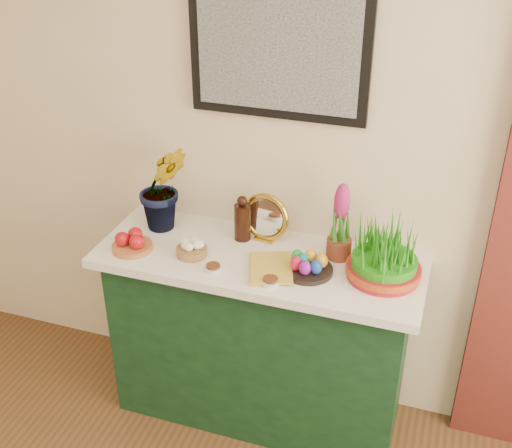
{
  "coord_description": "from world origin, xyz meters",
  "views": [
    {
      "loc": [
        0.62,
        -0.19,
        2.35
      ],
      "look_at": [
        -0.1,
        1.95,
        1.07
      ],
      "focal_mm": 45.0,
      "sensor_mm": 36.0,
      "label": 1
    }
  ],
  "objects": [
    {
      "name": "sideboard",
      "position": [
        -0.1,
        2.0,
        0.42
      ],
      "size": [
        1.3,
        0.45,
        0.85
      ],
      "primitive_type": "cube",
      "color": "#153B1E",
      "rests_on": "ground"
    },
    {
      "name": "tablecloth",
      "position": [
        -0.1,
        2.0,
        0.87
      ],
      "size": [
        1.4,
        0.55,
        0.04
      ],
      "primitive_type": "cube",
      "color": "silver",
      "rests_on": "sideboard"
    },
    {
      "name": "hyacinth_green",
      "position": [
        -0.58,
        2.1,
        1.16
      ],
      "size": [
        0.35,
        0.34,
        0.53
      ],
      "primitive_type": "imported",
      "rotation": [
        0.0,
        0.0,
        0.59
      ],
      "color": "#337E21",
      "rests_on": "tablecloth"
    },
    {
      "name": "apple_bowl",
      "position": [
        -0.64,
        1.88,
        0.93
      ],
      "size": [
        0.21,
        0.21,
        0.09
      ],
      "color": "#AD5E30",
      "rests_on": "tablecloth"
    },
    {
      "name": "garlic_basket",
      "position": [
        -0.38,
        1.92,
        0.92
      ],
      "size": [
        0.16,
        0.16,
        0.07
      ],
      "color": "#A16D41",
      "rests_on": "tablecloth"
    },
    {
      "name": "vinegar_cruet",
      "position": [
        -0.22,
        2.11,
        0.98
      ],
      "size": [
        0.07,
        0.07,
        0.21
      ],
      "color": "black",
      "rests_on": "tablecloth"
    },
    {
      "name": "mirror",
      "position": [
        -0.12,
        2.14,
        1.0
      ],
      "size": [
        0.22,
        0.08,
        0.22
      ],
      "color": "#B7912F",
      "rests_on": "tablecloth"
    },
    {
      "name": "book",
      "position": [
        -0.1,
        1.88,
        0.91
      ],
      "size": [
        0.22,
        0.27,
        0.03
      ],
      "primitive_type": "imported",
      "rotation": [
        0.0,
        0.0,
        0.33
      ],
      "color": "gold",
      "rests_on": "tablecloth"
    },
    {
      "name": "spice_dish_left",
      "position": [
        -0.24,
        1.83,
        0.9
      ],
      "size": [
        0.07,
        0.07,
        0.03
      ],
      "color": "silver",
      "rests_on": "tablecloth"
    },
    {
      "name": "spice_dish_right",
      "position": [
        0.01,
        1.81,
        0.9
      ],
      "size": [
        0.08,
        0.08,
        0.03
      ],
      "color": "silver",
      "rests_on": "tablecloth"
    },
    {
      "name": "egg_plate",
      "position": [
        0.12,
        1.94,
        0.92
      ],
      "size": [
        0.25,
        0.25,
        0.08
      ],
      "color": "black",
      "rests_on": "tablecloth"
    },
    {
      "name": "hyacinth_pink",
      "position": [
        0.22,
        2.1,
        1.04
      ],
      "size": [
        0.11,
        0.11,
        0.34
      ],
      "color": "brown",
      "rests_on": "tablecloth"
    },
    {
      "name": "wheatgrass_sabzeh",
      "position": [
        0.42,
        2.01,
        1.0
      ],
      "size": [
        0.3,
        0.3,
        0.25
      ],
      "color": "maroon",
      "rests_on": "tablecloth"
    }
  ]
}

